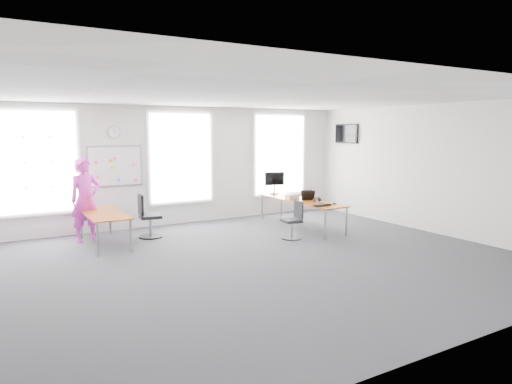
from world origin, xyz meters
TOP-DOWN VIEW (x-y plane):
  - floor at (0.00, 0.00)m, footprint 10.00×10.00m
  - ceiling at (0.00, 0.00)m, footprint 10.00×10.00m
  - wall_back at (0.00, 4.00)m, footprint 10.00×0.00m
  - wall_front at (0.00, -4.00)m, footprint 10.00×0.00m
  - wall_right at (5.00, 0.00)m, footprint 0.00×10.00m
  - window_left at (-3.00, 3.97)m, footprint 1.60×0.06m
  - window_mid at (0.30, 3.97)m, footprint 1.60×0.06m
  - window_right at (3.30, 3.97)m, footprint 1.60×0.06m
  - desk_right at (2.71, 2.10)m, footprint 0.75×2.81m
  - desk_left at (-1.93, 2.66)m, footprint 0.75×1.88m
  - chair_right at (1.82, 1.13)m, footprint 0.45×0.45m
  - chair_left at (-0.94, 2.86)m, footprint 0.53×0.53m
  - person at (-2.19, 3.22)m, footprint 0.74×0.57m
  - whiteboard at (-1.35, 3.97)m, footprint 1.20×0.03m
  - wall_clock at (-1.35, 3.97)m, footprint 0.30×0.04m
  - tv at (4.95, 3.00)m, footprint 0.06×0.90m
  - keyboard at (2.58, 1.08)m, footprint 0.47×0.23m
  - mouse at (2.96, 1.11)m, footprint 0.09×0.12m
  - lens_cap at (2.76, 1.33)m, footprint 0.07×0.07m
  - headphones at (2.84, 1.62)m, footprint 0.18×0.10m
  - laptop_sleeve at (2.79, 1.91)m, footprint 0.31×0.23m
  - paper_stack at (2.62, 2.34)m, footprint 0.30×0.23m
  - monitor at (2.70, 3.29)m, footprint 0.53×0.22m

SIDE VIEW (x-z plane):
  - floor at x=0.00m, z-range 0.00..0.00m
  - chair_right at x=1.82m, z-range -0.05..0.79m
  - chair_left at x=-0.94m, z-range -0.06..0.92m
  - desk_left at x=-1.93m, z-range 0.28..0.97m
  - desk_right at x=2.71m, z-range 0.30..0.98m
  - lens_cap at x=2.76m, z-range 0.68..0.69m
  - keyboard at x=2.58m, z-range 0.68..0.70m
  - mouse at x=2.96m, z-range 0.68..0.72m
  - headphones at x=2.84m, z-range 0.68..0.79m
  - paper_stack at x=2.62m, z-range 0.68..0.79m
  - laptop_sleeve at x=2.79m, z-range 0.68..0.93m
  - person at x=-2.19m, z-range 0.00..1.81m
  - monitor at x=2.70m, z-range 0.74..1.34m
  - wall_back at x=0.00m, z-range -3.50..6.50m
  - wall_front at x=0.00m, z-range -3.50..6.50m
  - wall_right at x=5.00m, z-range -3.50..6.50m
  - whiteboard at x=-1.35m, z-range 1.10..2.00m
  - window_left at x=-3.00m, z-range 0.60..2.80m
  - window_mid at x=0.30m, z-range 0.60..2.80m
  - window_right at x=3.30m, z-range 0.60..2.80m
  - tv at x=4.95m, z-range 2.02..2.57m
  - wall_clock at x=-1.35m, z-range 2.20..2.50m
  - ceiling at x=0.00m, z-range 3.00..3.00m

